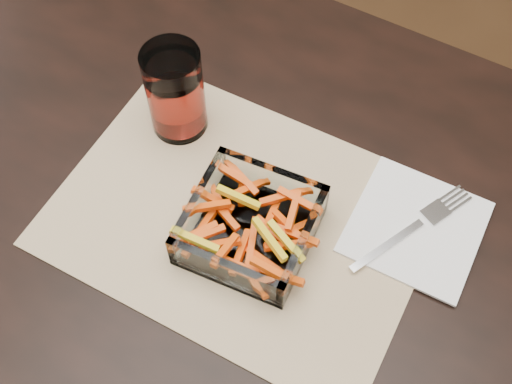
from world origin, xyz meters
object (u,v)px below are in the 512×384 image
Objects in this scene: dining_table at (196,258)px; fork at (415,227)px; glass_bowl at (250,227)px; tumbler at (176,94)px.

dining_table is 0.29m from fork.
fork is (0.17, 0.11, -0.02)m from glass_bowl.
dining_table is at bearing -52.69° from tumbler.
tumbler is at bearing 127.31° from dining_table.
dining_table is 12.20× the size of tumbler.
tumbler reaches higher than fork.
glass_bowl is 0.90× the size of fork.
glass_bowl is at bearing -31.15° from tumbler.
tumbler reaches higher than glass_bowl.
dining_table is 10.08× the size of glass_bowl.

